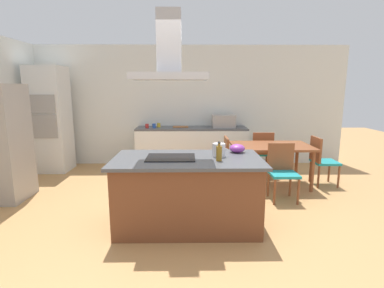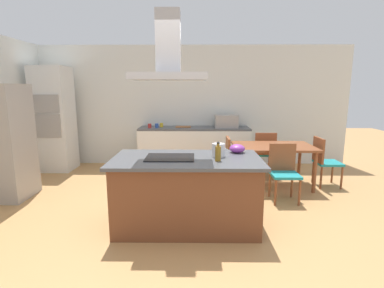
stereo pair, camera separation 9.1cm
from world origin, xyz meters
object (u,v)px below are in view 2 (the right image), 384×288
at_px(range_hood, 169,58).
at_px(chair_facing_back_wall, 264,151).
at_px(countertop_microwave, 226,121).
at_px(chair_at_right_end, 324,159).
at_px(mixing_bowl, 237,148).
at_px(olive_oil_bottle, 218,153).
at_px(coffee_mug_yellow, 161,125).
at_px(coffee_mug_blue, 157,126).
at_px(chair_facing_island, 284,168).
at_px(cutting_board, 183,127).
at_px(refrigerator, 0,142).
at_px(cooktop, 170,157).
at_px(dining_table, 273,150).
at_px(chair_at_left_end, 222,158).
at_px(wall_oven_stack, 54,119).
at_px(tea_kettle, 218,150).
at_px(coffee_mug_red, 150,126).

bearing_deg(range_hood, chair_facing_back_wall, 52.91).
height_order(countertop_microwave, chair_at_right_end, countertop_microwave).
bearing_deg(range_hood, mixing_bowl, 19.49).
bearing_deg(olive_oil_bottle, coffee_mug_yellow, 108.34).
bearing_deg(range_hood, coffee_mug_yellow, 98.51).
distance_m(coffee_mug_blue, coffee_mug_yellow, 0.13).
bearing_deg(chair_facing_island, coffee_mug_blue, 139.46).
bearing_deg(cutting_board, refrigerator, -145.27).
bearing_deg(chair_facing_island, mixing_bowl, -143.28).
distance_m(cooktop, cutting_board, 2.93).
distance_m(cutting_board, chair_at_right_end, 2.93).
relative_size(coffee_mug_blue, dining_table, 0.06).
xyz_separation_m(countertop_microwave, dining_table, (0.71, -1.28, -0.37)).
distance_m(cooktop, coffee_mug_blue, 2.90).
xyz_separation_m(coffee_mug_yellow, cutting_board, (0.49, -0.01, -0.04)).
bearing_deg(chair_at_left_end, chair_at_right_end, 0.00).
height_order(countertop_microwave, cutting_board, countertop_microwave).
height_order(coffee_mug_yellow, chair_facing_island, coffee_mug_yellow).
bearing_deg(coffee_mug_blue, refrigerator, -139.99).
distance_m(cooktop, wall_oven_stack, 3.78).
xyz_separation_m(olive_oil_bottle, coffee_mug_blue, (-1.12, 3.00, -0.05)).
distance_m(dining_table, chair_at_right_end, 0.93).
relative_size(tea_kettle, coffee_mug_yellow, 2.38).
xyz_separation_m(coffee_mug_blue, wall_oven_stack, (-2.16, -0.21, 0.16)).
bearing_deg(refrigerator, countertop_microwave, 26.83).
bearing_deg(olive_oil_bottle, chair_facing_back_wall, 64.96).
xyz_separation_m(wall_oven_stack, range_hood, (2.69, -2.65, 1.00)).
height_order(coffee_mug_yellow, cutting_board, coffee_mug_yellow).
xyz_separation_m(coffee_mug_blue, chair_at_left_end, (1.33, -1.26, -0.44)).
bearing_deg(coffee_mug_red, chair_at_right_end, -19.99).
xyz_separation_m(cooktop, mixing_bowl, (0.88, 0.31, 0.05)).
height_order(chair_facing_back_wall, range_hood, range_hood).
height_order(olive_oil_bottle, dining_table, olive_oil_bottle).
bearing_deg(range_hood, olive_oil_bottle, -14.25).
distance_m(coffee_mug_blue, chair_at_right_end, 3.43).
relative_size(olive_oil_bottle, chair_facing_island, 0.25).
distance_m(coffee_mug_yellow, chair_at_left_end, 1.88).
distance_m(mixing_bowl, range_hood, 1.48).
height_order(olive_oil_bottle, chair_facing_back_wall, olive_oil_bottle).
bearing_deg(coffee_mug_red, tea_kettle, -64.65).
bearing_deg(chair_at_right_end, coffee_mug_red, 160.01).
bearing_deg(dining_table, chair_facing_island, -90.00).
xyz_separation_m(tea_kettle, countertop_microwave, (0.39, 2.80, 0.06)).
distance_m(dining_table, chair_at_left_end, 0.93).
xyz_separation_m(coffee_mug_red, coffee_mug_blue, (0.15, 0.05, 0.00)).
bearing_deg(cutting_board, chair_facing_island, -50.24).
height_order(refrigerator, range_hood, range_hood).
bearing_deg(wall_oven_stack, coffee_mug_red, 4.40).
bearing_deg(chair_facing_back_wall, mixing_bowl, -113.11).
relative_size(coffee_mug_blue, wall_oven_stack, 0.04).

